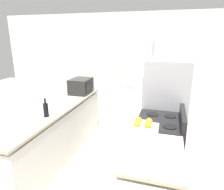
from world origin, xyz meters
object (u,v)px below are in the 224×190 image
object	(u,v)px
refrigerator	(165,107)
fruit_bowl	(143,125)
microwave	(81,86)
toaster_oven	(143,138)
pantry_cabinet	(131,83)
wine_bottle	(46,110)
stove	(158,149)

from	to	relation	value
refrigerator	fruit_bowl	bearing A→B (deg)	-97.08
microwave	toaster_oven	size ratio (longest dim) A/B	1.23
fruit_bowl	pantry_cabinet	bearing A→B (deg)	103.48
pantry_cabinet	microwave	bearing A→B (deg)	-134.07
wine_bottle	toaster_oven	size ratio (longest dim) A/B	0.73
pantry_cabinet	toaster_oven	world-z (taller)	pantry_cabinet
pantry_cabinet	microwave	xyz separation A→B (m)	(-0.87, -0.90, 0.08)
pantry_cabinet	fruit_bowl	size ratio (longest dim) A/B	7.89
toaster_oven	fruit_bowl	xyz separation A→B (m)	(-0.01, -0.00, 0.14)
refrigerator	fruit_bowl	size ratio (longest dim) A/B	6.73
microwave	fruit_bowl	bearing A→B (deg)	-48.98
refrigerator	fruit_bowl	xyz separation A→B (m)	(-0.19, -1.57, 0.32)
wine_bottle	pantry_cabinet	bearing A→B (deg)	69.37
wine_bottle	refrigerator	bearing A→B (deg)	34.46
microwave	fruit_bowl	xyz separation A→B (m)	(1.51, -1.73, 0.09)
fruit_bowl	microwave	bearing A→B (deg)	131.02
toaster_oven	stove	bearing A→B (deg)	79.18
wine_bottle	stove	bearing A→B (deg)	11.63
pantry_cabinet	stove	bearing A→B (deg)	-67.28
refrigerator	fruit_bowl	world-z (taller)	refrigerator
refrigerator	toaster_oven	bearing A→B (deg)	-96.79
stove	fruit_bowl	size ratio (longest dim) A/B	4.31
wine_bottle	fruit_bowl	xyz separation A→B (m)	(1.46, -0.43, 0.13)
refrigerator	pantry_cabinet	bearing A→B (deg)	127.66
refrigerator	toaster_oven	xyz separation A→B (m)	(-0.19, -1.56, 0.18)
pantry_cabinet	fruit_bowl	world-z (taller)	pantry_cabinet
wine_bottle	toaster_oven	distance (m)	1.53
pantry_cabinet	stove	world-z (taller)	pantry_cabinet
stove	refrigerator	xyz separation A→B (m)	(0.04, 0.80, 0.37)
toaster_oven	fruit_bowl	distance (m)	0.14
pantry_cabinet	toaster_oven	bearing A→B (deg)	-76.34
refrigerator	wine_bottle	distance (m)	2.02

